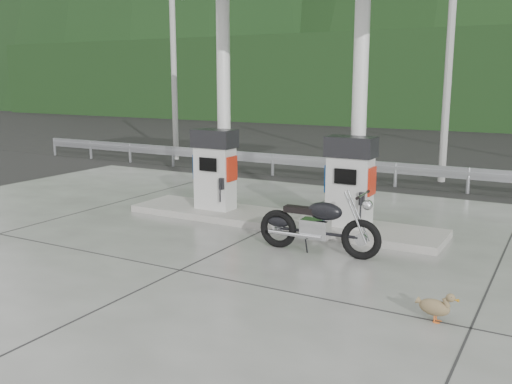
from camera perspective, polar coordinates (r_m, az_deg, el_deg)
The scene contains 14 objects.
ground at distance 10.23m, azimuth -4.23°, elevation -6.31°, with size 160.00×160.00×0.00m, color black.
forecourt_apron at distance 10.22m, azimuth -4.23°, elevation -6.25°, with size 18.00×14.00×0.02m, color slate.
pump_island at distance 12.28m, azimuth 2.20°, elevation -2.81°, with size 7.00×1.40×0.15m, color gray.
gas_pump_left at distance 12.87m, azimuth -4.13°, elevation 2.26°, with size 0.95×0.55×1.80m, color silver, non-canonical shape.
gas_pump_right at distance 11.45m, azimuth 9.38°, elevation 1.01°, with size 0.95×0.55×1.80m, color silver, non-canonical shape.
canopy_column_left at distance 13.06m, azimuth -3.25°, elevation 9.46°, with size 0.30×0.30×5.00m, color white.
canopy_column_right at distance 11.66m, azimuth 10.32°, elevation 9.07°, with size 0.30×0.30×5.00m, color white.
guardrail at distance 17.16m, azimuth 10.61°, elevation 3.16°, with size 26.00×0.16×1.42m, color #9B9DA2, non-canonical shape.
road at distance 20.58m, azimuth 13.69°, elevation 2.37°, with size 60.00×7.00×0.01m, color black.
utility_pole_a at distance 22.15m, azimuth -8.26°, elevation 13.57°, with size 0.22×0.22×8.00m, color #9A9A94.
utility_pole_b at distance 17.96m, azimuth 18.83°, elevation 13.64°, with size 0.22×0.22×8.00m, color #9A9A94.
tree_band at distance 38.49m, azimuth 21.54°, elevation 10.42°, with size 80.00×6.00×6.00m, color black.
motorcycle_right at distance 10.19m, azimuth 6.26°, elevation -3.34°, with size 2.13×0.67×1.01m, color black, non-canonical shape.
duck at distance 7.81m, azimuth 17.40°, elevation -10.98°, with size 0.50×0.14×0.36m, color brown, non-canonical shape.
Camera 1 is at (5.40, -8.11, 3.09)m, focal length 40.00 mm.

